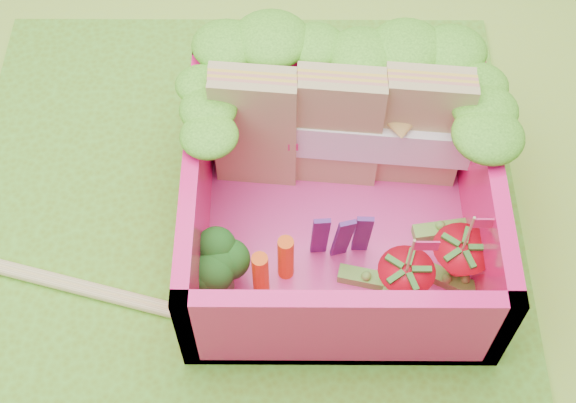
# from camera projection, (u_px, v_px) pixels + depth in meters

# --- Properties ---
(ground) EXTENTS (14.00, 14.00, 0.00)m
(ground) POSITION_uv_depth(u_px,v_px,m) (241.00, 222.00, 3.75)
(ground) COLOR #A6D33B
(ground) RESTS_ON ground
(placemat) EXTENTS (2.60, 2.60, 0.03)m
(placemat) POSITION_uv_depth(u_px,v_px,m) (241.00, 220.00, 3.74)
(placemat) COLOR #689F24
(placemat) RESTS_ON ground
(bento_floor) EXTENTS (1.30, 1.30, 0.05)m
(bento_floor) POSITION_uv_depth(u_px,v_px,m) (336.00, 229.00, 3.67)
(bento_floor) COLOR #E43A90
(bento_floor) RESTS_ON placemat
(bento_box) EXTENTS (1.30, 1.30, 0.55)m
(bento_box) POSITION_uv_depth(u_px,v_px,m) (339.00, 199.00, 3.46)
(bento_box) COLOR #FF156C
(bento_box) RESTS_ON placemat
(lettuce_ruffle) EXTENTS (1.43, 0.77, 0.11)m
(lettuce_ruffle) POSITION_uv_depth(u_px,v_px,m) (340.00, 70.00, 3.42)
(lettuce_ruffle) COLOR #338317
(lettuce_ruffle) RESTS_ON bento_box
(sandwich_stack) EXTENTS (1.19, 0.27, 0.65)m
(sandwich_stack) POSITION_uv_depth(u_px,v_px,m) (339.00, 128.00, 3.55)
(sandwich_stack) COLOR tan
(sandwich_stack) RESTS_ON bento_floor
(broccoli) EXTENTS (0.30, 0.30, 0.24)m
(broccoli) POSITION_uv_depth(u_px,v_px,m) (218.00, 268.00, 3.34)
(broccoli) COLOR #559548
(broccoli) RESTS_ON bento_floor
(carrot_sticks) EXTENTS (0.17, 0.16, 0.28)m
(carrot_sticks) POSITION_uv_depth(u_px,v_px,m) (273.00, 266.00, 3.37)
(carrot_sticks) COLOR orange
(carrot_sticks) RESTS_ON bento_floor
(purple_wedges) EXTENTS (0.25, 0.05, 0.38)m
(purple_wedges) POSITION_uv_depth(u_px,v_px,m) (342.00, 236.00, 3.40)
(purple_wedges) COLOR #491A5E
(purple_wedges) RESTS_ON bento_floor
(strawberry_left) EXTENTS (0.24, 0.24, 0.48)m
(strawberry_left) POSITION_uv_depth(u_px,v_px,m) (403.00, 283.00, 3.34)
(strawberry_left) COLOR red
(strawberry_left) RESTS_ON bento_floor
(strawberry_right) EXTENTS (0.25, 0.25, 0.49)m
(strawberry_right) POSITION_uv_depth(u_px,v_px,m) (458.00, 263.00, 3.39)
(strawberry_right) COLOR red
(strawberry_right) RESTS_ON bento_floor
(snap_peas) EXTENTS (0.67, 0.58, 0.05)m
(snap_peas) POSITION_uv_depth(u_px,v_px,m) (417.00, 273.00, 3.49)
(snap_peas) COLOR #52A734
(snap_peas) RESTS_ON bento_floor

